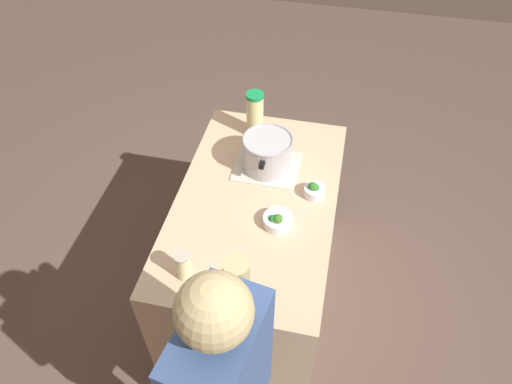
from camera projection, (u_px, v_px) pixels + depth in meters
name	position (u px, v px, depth m)	size (l,w,h in m)	color
ground_plane	(256.00, 293.00, 2.91)	(8.00, 8.00, 0.00)	brown
counter_slab	(256.00, 252.00, 2.59)	(1.30, 0.77, 0.87)	#CCB08B
dish_cloth	(267.00, 166.00, 2.43)	(0.29, 0.33, 0.01)	beige
cooking_pot	(267.00, 152.00, 2.36)	(0.32, 0.25, 0.18)	#B7B7BC
lemonade_pitcher	(255.00, 114.00, 2.53)	(0.10, 0.10, 0.26)	beige
mason_jar	(184.00, 265.00, 1.93)	(0.07, 0.07, 0.14)	beige
broccoli_bowl_front	(314.00, 190.00, 2.28)	(0.10, 0.10, 0.08)	silver
broccoli_bowl_center	(277.00, 220.00, 2.15)	(0.14, 0.14, 0.08)	silver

